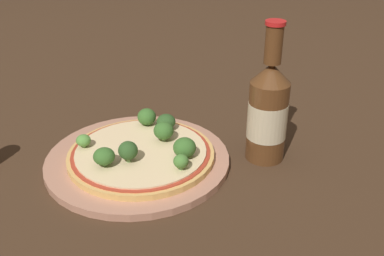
{
  "coord_description": "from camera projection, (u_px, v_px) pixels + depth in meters",
  "views": [
    {
      "loc": [
        -0.06,
        -0.65,
        0.39
      ],
      "look_at": [
        0.08,
        -0.04,
        0.06
      ],
      "focal_mm": 42.0,
      "sensor_mm": 36.0,
      "label": 1
    }
  ],
  "objects": [
    {
      "name": "plate",
      "position": [
        138.0,
        160.0,
        0.73
      ],
      "size": [
        0.3,
        0.3,
        0.01
      ],
      "color": "tan",
      "rests_on": "ground_plane"
    },
    {
      "name": "broccoli_floret_5",
      "position": [
        83.0,
        139.0,
        0.73
      ],
      "size": [
        0.02,
        0.02,
        0.02
      ],
      "color": "#6B8E51",
      "rests_on": "pizza"
    },
    {
      "name": "broccoli_floret_2",
      "position": [
        164.0,
        131.0,
        0.74
      ],
      "size": [
        0.03,
        0.03,
        0.03
      ],
      "color": "#6B8E51",
      "rests_on": "pizza"
    },
    {
      "name": "pizza",
      "position": [
        142.0,
        154.0,
        0.72
      ],
      "size": [
        0.24,
        0.24,
        0.01
      ],
      "color": "tan",
      "rests_on": "plate"
    },
    {
      "name": "broccoli_floret_1",
      "position": [
        147.0,
        117.0,
        0.79
      ],
      "size": [
        0.03,
        0.03,
        0.03
      ],
      "color": "#6B8E51",
      "rests_on": "pizza"
    },
    {
      "name": "broccoli_floret_6",
      "position": [
        181.0,
        161.0,
        0.66
      ],
      "size": [
        0.02,
        0.02,
        0.02
      ],
      "color": "#6B8E51",
      "rests_on": "pizza"
    },
    {
      "name": "broccoli_floret_4",
      "position": [
        104.0,
        156.0,
        0.67
      ],
      "size": [
        0.03,
        0.03,
        0.03
      ],
      "color": "#6B8E51",
      "rests_on": "pizza"
    },
    {
      "name": "broccoli_floret_0",
      "position": [
        128.0,
        151.0,
        0.68
      ],
      "size": [
        0.03,
        0.03,
        0.03
      ],
      "color": "#6B8E51",
      "rests_on": "pizza"
    },
    {
      "name": "broccoli_floret_7",
      "position": [
        166.0,
        122.0,
        0.77
      ],
      "size": [
        0.03,
        0.03,
        0.03
      ],
      "color": "#6B8E51",
      "rests_on": "pizza"
    },
    {
      "name": "broccoli_floret_3",
      "position": [
        185.0,
        148.0,
        0.69
      ],
      "size": [
        0.04,
        0.04,
        0.03
      ],
      "color": "#6B8E51",
      "rests_on": "pizza"
    },
    {
      "name": "beer_bottle",
      "position": [
        268.0,
        111.0,
        0.71
      ],
      "size": [
        0.06,
        0.06,
        0.23
      ],
      "color": "#563319",
      "rests_on": "ground_plane"
    },
    {
      "name": "ground_plane",
      "position": [
        139.0,
        154.0,
        0.76
      ],
      "size": [
        3.0,
        3.0,
        0.0
      ],
      "primitive_type": "plane",
      "color": "#3D2819"
    }
  ]
}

